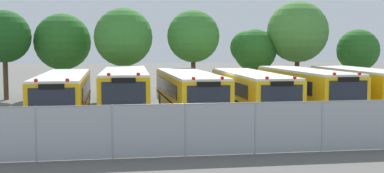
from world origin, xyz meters
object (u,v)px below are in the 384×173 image
object	(u,v)px
tree_6	(356,51)
school_bus_2	(188,91)
school_bus_1	(125,90)
school_bus_3	(251,91)
tree_5	(298,32)
school_bus_0	(64,93)
tree_0	(5,36)
tree_3	(193,35)
tree_2	(125,37)
tree_1	(61,41)
school_bus_4	(305,88)
tree_4	(252,50)
school_bus_5	(360,88)

from	to	relation	value
tree_6	school_bus_2	bearing A→B (deg)	-148.36
school_bus_1	school_bus_3	bearing A→B (deg)	179.10
school_bus_1	tree_6	distance (m)	20.62
school_bus_2	tree_5	bearing A→B (deg)	-138.55
school_bus_0	tree_0	world-z (taller)	tree_0
tree_5	school_bus_2	bearing A→B (deg)	-137.20
school_bus_3	tree_0	size ratio (longest dim) A/B	1.70
school_bus_2	tree_3	distance (m)	9.27
tree_2	tree_5	bearing A→B (deg)	2.24
school_bus_0	school_bus_2	bearing A→B (deg)	179.76
tree_1	school_bus_3	bearing A→B (deg)	-43.82
school_bus_0	tree_0	bearing A→B (deg)	-62.96
school_bus_4	tree_5	size ratio (longest dim) A/B	1.45
school_bus_2	tree_0	bearing A→B (deg)	-39.93
tree_6	school_bus_1	bearing A→B (deg)	-153.63
tree_4	school_bus_3	bearing A→B (deg)	-106.18
school_bus_3	school_bus_5	world-z (taller)	school_bus_5
tree_3	tree_5	distance (m)	8.45
school_bus_3	tree_4	distance (m)	11.00
school_bus_0	school_bus_1	size ratio (longest dim) A/B	1.06
tree_2	school_bus_1	bearing A→B (deg)	-91.31
school_bus_2	school_bus_5	world-z (taller)	school_bus_5
tree_2	tree_5	xyz separation A→B (m)	(13.34, 0.52, 0.44)
school_bus_1	tree_1	distance (m)	12.24
school_bus_1	school_bus_2	bearing A→B (deg)	-179.03
tree_1	tree_5	distance (m)	18.28
school_bus_1	tree_0	world-z (taller)	tree_0
school_bus_0	school_bus_2	xyz separation A→B (m)	(6.83, 0.07, 0.01)
school_bus_4	school_bus_5	size ratio (longest dim) A/B	1.12
school_bus_3	tree_3	xyz separation A→B (m)	(-1.98, 8.78, 3.33)
school_bus_3	tree_3	world-z (taller)	tree_3
school_bus_5	school_bus_4	bearing A→B (deg)	-3.33
school_bus_0	tree_6	xyz separation A→B (m)	(21.69, 9.23, 2.14)
school_bus_3	school_bus_5	distance (m)	6.73
school_bus_3	school_bus_4	world-z (taller)	school_bus_4
tree_6	tree_4	bearing A→B (deg)	173.72
tree_0	tree_5	xyz separation A→B (m)	(21.91, -0.23, 0.40)
school_bus_4	tree_4	world-z (taller)	tree_4
school_bus_0	school_bus_1	world-z (taller)	school_bus_1
school_bus_3	tree_5	distance (m)	12.07
school_bus_1	tree_5	size ratio (longest dim) A/B	1.47
school_bus_3	school_bus_5	bearing A→B (deg)	-178.53
school_bus_4	school_bus_5	distance (m)	3.37
school_bus_1	tree_5	xyz separation A→B (m)	(13.54, 9.23, 3.56)
school_bus_2	tree_6	size ratio (longest dim) A/B	2.19
tree_2	school_bus_4	bearing A→B (deg)	-40.15
school_bus_4	tree_5	bearing A→B (deg)	-109.82
school_bus_1	tree_0	xyz separation A→B (m)	(-8.37, 9.45, 3.15)
school_bus_2	tree_6	bearing A→B (deg)	-149.70
school_bus_1	tree_4	world-z (taller)	tree_4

